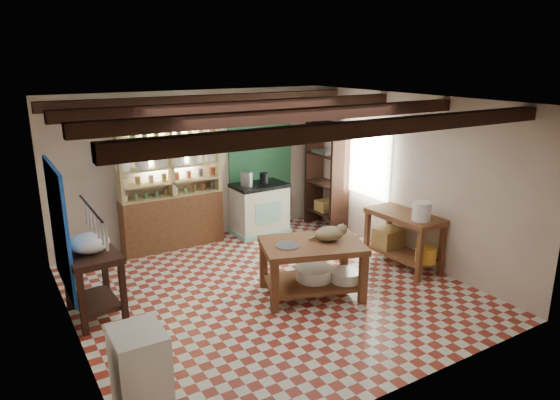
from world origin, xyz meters
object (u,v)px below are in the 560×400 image
work_table (312,269)px  white_cabinet (140,371)px  cat (329,234)px  right_counter (403,240)px  stove (260,209)px  prep_table (94,284)px

work_table → white_cabinet: 2.87m
white_cabinet → cat: cat is taller
white_cabinet → right_counter: right_counter is taller
stove → right_counter: (1.14, -2.48, -0.04)m
prep_table → right_counter: bearing=-14.5°
stove → right_counter: size_ratio=0.80×
prep_table → white_cabinet: size_ratio=1.06×
white_cabinet → cat: 3.13m
work_table → right_counter: (1.75, 0.07, 0.05)m
cat → prep_table: bearing=170.8°
work_table → prep_table: size_ratio=1.54×
right_counter → cat: 1.56m
prep_table → cat: bearing=-21.7°
stove → work_table: bearing=-104.3°
stove → prep_table: stove is taller
work_table → white_cabinet: size_ratio=1.63×
stove → prep_table: (-3.24, -1.64, -0.03)m
right_counter → cat: size_ratio=2.90×
work_table → cat: bearing=11.3°
white_cabinet → work_table: bearing=23.7°
work_table → cat: (0.25, -0.03, 0.47)m
prep_table → cat: cat is taller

